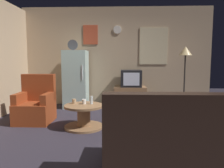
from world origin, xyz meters
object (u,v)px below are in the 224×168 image
mug_ceramic_white (84,102)px  armchair (36,105)px  couch (179,143)px  tv_stand (130,97)px  crt_tv (131,78)px  wine_glass (91,100)px  coffee_table (84,116)px  fridge (76,79)px  mug_ceramic_tan (74,101)px  book_stack (158,105)px  standing_lamp (185,56)px

mug_ceramic_white → armchair: armchair is taller
couch → tv_stand: bearing=97.1°
armchair → crt_tv: bearing=36.2°
wine_glass → coffee_table: bearing=-146.6°
fridge → mug_ceramic_white: fridge is taller
mug_ceramic_tan → couch: size_ratio=0.05×
coffee_table → armchair: 1.12m
wine_glass → book_stack: (1.54, 1.62, -0.43)m
mug_ceramic_tan → armchair: 0.90m
wine_glass → fridge: bearing=110.9°
coffee_table → book_stack: size_ratio=3.36×
crt_tv → mug_ceramic_tan: crt_tv is taller
tv_stand → armchair: armchair is taller
standing_lamp → wine_glass: (-2.15, -1.49, -0.85)m
tv_stand → wine_glass: (-0.80, -1.74, 0.23)m
armchair → coffee_table: bearing=-19.2°
tv_stand → couch: couch is taller
fridge → coffee_table: bearing=-74.0°
crt_tv → couch: 3.36m
crt_tv → couch: (0.39, -3.31, -0.46)m
crt_tv → book_stack: bearing=-10.0°
mug_ceramic_tan → crt_tv: bearing=56.1°
wine_glass → book_stack: bearing=46.4°
wine_glass → mug_ceramic_tan: size_ratio=1.67×
wine_glass → mug_ceramic_tan: bearing=175.7°
tv_stand → wine_glass: 1.93m
tv_stand → crt_tv: 0.50m
coffee_table → wine_glass: (0.13, 0.09, 0.29)m
wine_glass → mug_ceramic_white: bearing=-176.4°
fridge → wine_glass: bearing=-69.1°
mug_ceramic_white → coffee_table: bearing=-85.7°
crt_tv → mug_ceramic_white: bearing=-118.7°
wine_glass → mug_ceramic_white: (-0.14, -0.01, -0.03)m
mug_ceramic_white → armchair: 1.09m
fridge → mug_ceramic_white: (0.49, -1.66, -0.28)m
fridge → couch: (1.84, -3.22, -0.44)m
crt_tv → mug_ceramic_tan: 2.09m
fridge → mug_ceramic_white: bearing=-73.5°
book_stack → fridge: bearing=179.0°
standing_lamp → book_stack: standing_lamp is taller
armchair → couch: size_ratio=0.56×
standing_lamp → book_stack: bearing=168.2°
standing_lamp → tv_stand: bearing=169.3°
crt_tv → wine_glass: 1.94m
fridge → standing_lamp: (2.78, -0.17, 0.60)m
crt_tv → armchair: crt_tv is taller
tv_stand → wine_glass: size_ratio=5.60×
wine_glass → armchair: bearing=166.6°
tv_stand → mug_ceramic_white: (-0.94, -1.75, 0.20)m
coffee_table → mug_ceramic_tan: size_ratio=8.00×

